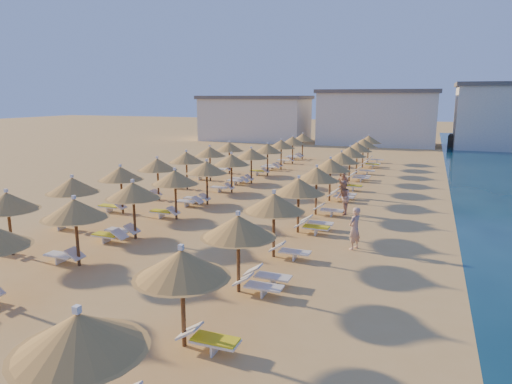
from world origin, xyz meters
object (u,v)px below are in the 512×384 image
at_px(parasol_row_east, 324,170).
at_px(beachgoer_a, 355,228).
at_px(parasol_row_west, 220,164).
at_px(beachgoer_b, 343,198).
at_px(beachgoer_c, 343,184).

relative_size(parasol_row_east, beachgoer_a, 23.16).
bearing_deg(parasol_row_west, parasol_row_east, 0.00).
xyz_separation_m(parasol_row_west, beachgoer_a, (9.56, -6.96, -1.30)).
height_order(parasol_row_west, beachgoer_a, parasol_row_west).
height_order(beachgoer_b, beachgoer_a, beachgoer_b).
bearing_deg(parasol_row_west, beachgoer_a, -36.04).
distance_m(beachgoer_b, beachgoer_c, 4.57).
xyz_separation_m(parasol_row_east, beachgoer_c, (0.55, 3.25, -1.37)).
relative_size(parasol_row_east, beachgoer_c, 25.00).
bearing_deg(beachgoer_a, parasol_row_east, -133.00).
relative_size(beachgoer_b, beachgoer_a, 1.03).
xyz_separation_m(beachgoer_a, beachgoer_c, (-2.34, 10.21, -0.07)).
xyz_separation_m(beachgoer_b, beachgoer_a, (1.53, -5.71, -0.03)).
height_order(parasol_row_east, beachgoer_c, parasol_row_east).
height_order(parasol_row_west, beachgoer_b, parasol_row_west).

